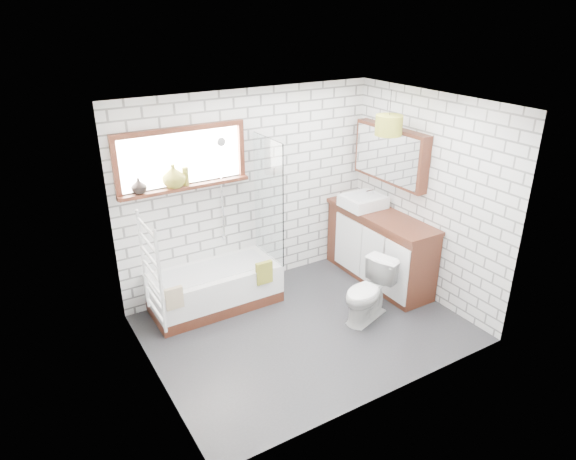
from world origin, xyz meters
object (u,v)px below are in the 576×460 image
vanity (379,247)px  toilet (368,292)px  pendant (389,125)px  basin (363,201)px  bathtub (215,288)px

vanity → toilet: size_ratio=2.36×
toilet → pendant: 1.93m
vanity → pendant: bearing=-133.0°
basin → toilet: bearing=-124.0°
bathtub → basin: 2.20m
basin → vanity: bearing=-79.1°
bathtub → vanity: bearing=-13.3°
vanity → bathtub: bearing=166.7°
vanity → basin: bearing=100.9°
basin → toilet: (-0.65, -0.97, -0.67)m
basin → pendant: 1.16m
vanity → toilet: 0.98m
vanity → pendant: pendant is taller
bathtub → basin: basin is taller
pendant → toilet: bearing=-138.1°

